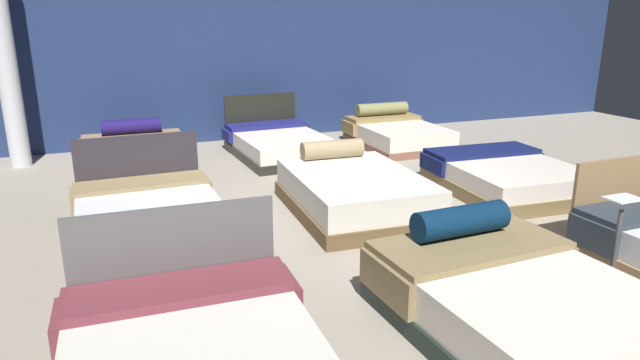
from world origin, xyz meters
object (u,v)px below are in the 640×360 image
object	(u,v)px
bed_5	(506,177)
bed_7	(279,144)
bed_8	(397,134)
price_sign	(613,261)
bed_4	(354,192)
support_pillar	(5,56)
bed_3	(150,217)
bed_1	(515,301)
bed_6	(136,156)

from	to	relation	value
bed_5	bed_7	xyz separation A→B (m)	(-2.31, 3.11, 0.00)
bed_8	price_sign	size ratio (longest dim) A/B	2.11
bed_4	price_sign	world-z (taller)	price_sign
bed_5	support_pillar	world-z (taller)	support_pillar
bed_4	bed_5	distance (m)	2.31
bed_3	support_pillar	size ratio (longest dim) A/B	0.58
bed_4	support_pillar	bearing A→B (deg)	138.19
bed_4	bed_5	world-z (taller)	bed_4
price_sign	bed_5	bearing A→B (deg)	66.94
bed_1	bed_8	size ratio (longest dim) A/B	1.10
bed_1	support_pillar	world-z (taller)	support_pillar
bed_1	support_pillar	distance (m)	8.19
bed_4	bed_1	bearing A→B (deg)	-87.83
bed_8	support_pillar	bearing A→B (deg)	171.89
bed_7	price_sign	world-z (taller)	bed_7
bed_3	bed_8	size ratio (longest dim) A/B	1.06
bed_7	bed_5	bearing A→B (deg)	-56.18
bed_1	price_sign	bearing A→B (deg)	3.53
bed_3	bed_4	xyz separation A→B (m)	(2.42, -0.08, 0.03)
bed_3	bed_8	distance (m)	5.58
bed_4	price_sign	xyz separation A→B (m)	(1.11, -2.81, 0.09)
bed_1	bed_7	xyz separation A→B (m)	(0.01, 6.04, -0.04)
bed_5	price_sign	bearing A→B (deg)	-109.87
bed_5	bed_6	world-z (taller)	bed_6
bed_3	bed_6	distance (m)	2.97
bed_5	bed_8	size ratio (longest dim) A/B	1.08
bed_3	support_pillar	xyz separation A→B (m)	(-1.69, 3.92, 1.53)
bed_7	support_pillar	xyz separation A→B (m)	(-4.11, 0.89, 1.54)
bed_5	bed_8	bearing A→B (deg)	93.60
bed_7	support_pillar	distance (m)	4.47
bed_5	bed_6	size ratio (longest dim) A/B	1.06
bed_5	support_pillar	xyz separation A→B (m)	(-6.42, 4.00, 1.54)
support_pillar	bed_8	bearing A→B (deg)	-8.32
bed_7	bed_1	bearing A→B (deg)	-92.93
bed_7	bed_6	bearing A→B (deg)	178.74
bed_5	bed_7	world-z (taller)	bed_7
bed_4	bed_6	bearing A→B (deg)	130.35
bed_1	bed_7	world-z (taller)	bed_7
bed_7	support_pillar	size ratio (longest dim) A/B	0.62
bed_4	bed_5	bearing A→B (deg)	2.57
support_pillar	bed_1	bearing A→B (deg)	-59.42
bed_1	bed_7	bearing A→B (deg)	87.37
bed_6	price_sign	distance (m)	6.82
bed_3	bed_6	xyz separation A→B (m)	(0.05, 2.97, -0.00)
bed_3	support_pillar	distance (m)	4.53
bed_4	support_pillar	size ratio (longest dim) A/B	0.62
bed_1	bed_6	distance (m)	6.43
bed_1	bed_8	distance (m)	6.42
bed_5	bed_3	bearing A→B (deg)	-177.72
bed_3	bed_8	bearing A→B (deg)	30.65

